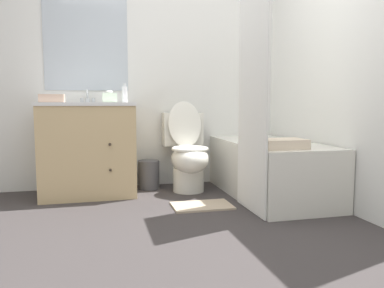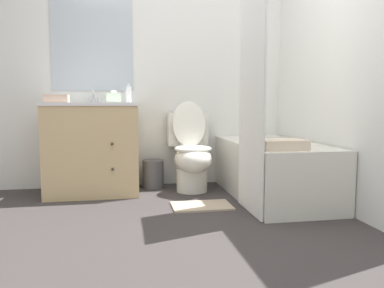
# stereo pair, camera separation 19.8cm
# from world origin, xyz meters

# --- Properties ---
(ground_plane) EXTENTS (14.00, 14.00, 0.00)m
(ground_plane) POSITION_xyz_m (0.00, 0.00, 0.00)
(ground_plane) COLOR #383333
(wall_back) EXTENTS (8.00, 0.06, 2.50)m
(wall_back) POSITION_xyz_m (-0.01, 1.63, 1.25)
(wall_back) COLOR silver
(wall_back) RESTS_ON ground_plane
(wall_right) EXTENTS (0.05, 2.61, 2.50)m
(wall_right) POSITION_xyz_m (1.23, 0.80, 1.25)
(wall_right) COLOR silver
(wall_right) RESTS_ON ground_plane
(vanity_cabinet) EXTENTS (0.86, 0.61, 0.86)m
(vanity_cabinet) POSITION_xyz_m (-0.78, 1.32, 0.44)
(vanity_cabinet) COLOR tan
(vanity_cabinet) RESTS_ON ground_plane
(sink_faucet) EXTENTS (0.14, 0.12, 0.12)m
(sink_faucet) POSITION_xyz_m (-0.78, 1.52, 0.90)
(sink_faucet) COLOR silver
(sink_faucet) RESTS_ON vanity_cabinet
(toilet) EXTENTS (0.41, 0.67, 0.88)m
(toilet) POSITION_xyz_m (0.16, 1.26, 0.36)
(toilet) COLOR silver
(toilet) RESTS_ON ground_plane
(bathtub) EXTENTS (0.70, 1.47, 0.51)m
(bathtub) POSITION_xyz_m (0.85, 0.87, 0.26)
(bathtub) COLOR silver
(bathtub) RESTS_ON ground_plane
(shower_curtain) EXTENTS (0.02, 0.55, 2.01)m
(shower_curtain) POSITION_xyz_m (0.48, 0.43, 1.01)
(shower_curtain) COLOR white
(shower_curtain) RESTS_ON ground_plane
(wastebasket) EXTENTS (0.21, 0.21, 0.28)m
(wastebasket) POSITION_xyz_m (-0.20, 1.44, 0.14)
(wastebasket) COLOR #4C4C51
(wastebasket) RESTS_ON ground_plane
(tissue_box) EXTENTS (0.13, 0.14, 0.11)m
(tissue_box) POSITION_xyz_m (-0.57, 1.33, 0.91)
(tissue_box) COLOR silver
(tissue_box) RESTS_ON vanity_cabinet
(soap_dispenser) EXTENTS (0.05, 0.05, 0.18)m
(soap_dispenser) POSITION_xyz_m (-0.43, 1.31, 0.94)
(soap_dispenser) COLOR silver
(soap_dispenser) RESTS_ON vanity_cabinet
(hand_towel_folded) EXTENTS (0.21, 0.14, 0.07)m
(hand_towel_folded) POSITION_xyz_m (-1.07, 1.17, 0.90)
(hand_towel_folded) COLOR tan
(hand_towel_folded) RESTS_ON vanity_cabinet
(bath_towel_folded) EXTENTS (0.35, 0.25, 0.07)m
(bath_towel_folded) POSITION_xyz_m (0.70, 0.35, 0.54)
(bath_towel_folded) COLOR beige
(bath_towel_folded) RESTS_ON bathtub
(bath_mat) EXTENTS (0.49, 0.32, 0.02)m
(bath_mat) POSITION_xyz_m (0.14, 0.65, 0.01)
(bath_mat) COLOR tan
(bath_mat) RESTS_ON ground_plane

